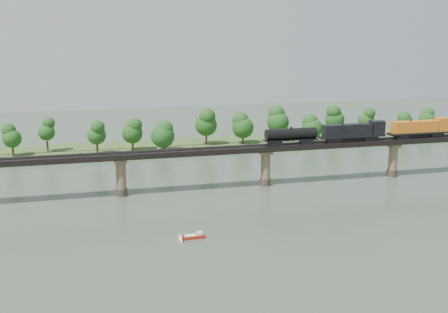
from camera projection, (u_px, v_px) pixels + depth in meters
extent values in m
plane|color=#354234|center=(307.00, 219.00, 129.92)|extent=(400.00, 400.00, 0.00)
cube|color=#334D1F|center=(218.00, 145.00, 209.95)|extent=(300.00, 24.00, 1.60)
cylinder|color=#473A2D|center=(122.00, 192.00, 148.15)|extent=(3.00, 3.00, 2.00)
cylinder|color=#7F6C53|center=(121.00, 175.00, 147.16)|extent=(2.60, 2.60, 9.00)
cube|color=#7F6C53|center=(120.00, 161.00, 146.27)|extent=(3.20, 3.20, 1.00)
cylinder|color=#473A2D|center=(265.00, 182.00, 158.00)|extent=(3.00, 3.00, 2.00)
cylinder|color=#7F6C53|center=(266.00, 166.00, 157.01)|extent=(2.60, 2.60, 9.00)
cube|color=#7F6C53|center=(266.00, 152.00, 156.13)|extent=(3.20, 3.20, 1.00)
cylinder|color=#473A2D|center=(392.00, 173.00, 167.86)|extent=(3.00, 3.00, 2.00)
cylinder|color=#7F6C53|center=(393.00, 158.00, 166.87)|extent=(2.60, 2.60, 9.00)
cube|color=#7F6C53|center=(394.00, 145.00, 165.98)|extent=(3.20, 3.20, 1.00)
cube|color=black|center=(266.00, 148.00, 155.85)|extent=(220.00, 5.00, 1.50)
cube|color=black|center=(267.00, 146.00, 154.96)|extent=(220.00, 0.12, 0.16)
cube|color=black|center=(265.00, 145.00, 156.38)|extent=(220.00, 0.12, 0.16)
cube|color=black|center=(269.00, 145.00, 153.27)|extent=(220.00, 0.10, 0.10)
cube|color=black|center=(263.00, 141.00, 157.80)|extent=(220.00, 0.10, 0.10)
cube|color=black|center=(269.00, 146.00, 153.34)|extent=(0.08, 0.08, 0.70)
cube|color=black|center=(263.00, 142.00, 157.87)|extent=(0.08, 0.08, 0.70)
cylinder|color=#382619|center=(13.00, 151.00, 186.90)|extent=(0.70, 0.70, 3.27)
sphere|color=#144213|center=(12.00, 139.00, 185.94)|extent=(6.20, 6.20, 6.20)
sphere|color=#144213|center=(11.00, 130.00, 185.34)|extent=(4.65, 4.65, 4.65)
cylinder|color=#382619|center=(48.00, 147.00, 193.58)|extent=(0.70, 0.70, 3.71)
sphere|color=#144213|center=(47.00, 132.00, 192.49)|extent=(5.67, 5.67, 5.67)
sphere|color=#144213|center=(46.00, 124.00, 191.81)|extent=(4.25, 4.25, 4.25)
cylinder|color=#382619|center=(97.00, 149.00, 190.24)|extent=(0.70, 0.70, 3.51)
sphere|color=#144213|center=(97.00, 135.00, 189.21)|extent=(6.31, 6.31, 6.31)
sphere|color=#144213|center=(96.00, 127.00, 188.57)|extent=(4.73, 4.73, 4.73)
cylinder|color=#382619|center=(133.00, 146.00, 195.65)|extent=(0.70, 0.70, 3.34)
sphere|color=#144213|center=(132.00, 133.00, 194.66)|extent=(7.18, 7.18, 7.18)
sphere|color=#144213|center=(132.00, 125.00, 194.05)|extent=(5.39, 5.39, 5.39)
cylinder|color=#382619|center=(163.00, 147.00, 195.69)|extent=(0.70, 0.70, 2.83)
sphere|color=#144213|center=(163.00, 136.00, 194.85)|extent=(8.26, 8.26, 8.26)
sphere|color=#144213|center=(163.00, 129.00, 194.33)|extent=(6.19, 6.19, 6.19)
cylinder|color=#382619|center=(206.00, 139.00, 205.90)|extent=(0.70, 0.70, 3.96)
sphere|color=#144213|center=(206.00, 125.00, 204.74)|extent=(8.07, 8.07, 8.07)
sphere|color=#144213|center=(206.00, 116.00, 204.01)|extent=(6.05, 6.05, 6.05)
cylinder|color=#382619|center=(243.00, 139.00, 207.87)|extent=(0.70, 0.70, 3.27)
sphere|color=#144213|center=(243.00, 128.00, 206.91)|extent=(8.03, 8.03, 8.03)
sphere|color=#144213|center=(243.00, 120.00, 206.31)|extent=(6.02, 6.02, 6.02)
cylinder|color=#382619|center=(278.00, 136.00, 212.39)|extent=(0.70, 0.70, 3.92)
sphere|color=#144213|center=(278.00, 122.00, 211.23)|extent=(8.29, 8.29, 8.29)
sphere|color=#144213|center=(278.00, 114.00, 210.51)|extent=(6.21, 6.21, 6.21)
cylinder|color=#382619|center=(312.00, 139.00, 208.61)|extent=(0.70, 0.70, 3.02)
sphere|color=#144213|center=(312.00, 128.00, 207.72)|extent=(7.74, 7.74, 7.74)
sphere|color=#144213|center=(312.00, 122.00, 207.17)|extent=(5.80, 5.80, 5.80)
cylinder|color=#382619|center=(334.00, 132.00, 219.97)|extent=(0.70, 0.70, 3.80)
sphere|color=#144213|center=(335.00, 120.00, 218.85)|extent=(7.47, 7.47, 7.47)
sphere|color=#144213|center=(335.00, 112.00, 218.15)|extent=(5.60, 5.60, 5.60)
cylinder|color=#382619|center=(365.00, 131.00, 223.60)|extent=(0.70, 0.70, 3.38)
sphere|color=#144213|center=(366.00, 120.00, 222.61)|extent=(6.23, 6.23, 6.23)
sphere|color=#144213|center=(366.00, 113.00, 221.98)|extent=(4.67, 4.67, 4.67)
cylinder|color=#382619|center=(404.00, 133.00, 221.54)|extent=(0.70, 0.70, 2.77)
sphere|color=#144213|center=(405.00, 124.00, 220.73)|extent=(7.04, 7.04, 7.04)
sphere|color=#144213|center=(405.00, 118.00, 220.22)|extent=(5.28, 5.28, 5.28)
cylinder|color=#382619|center=(426.00, 129.00, 229.68)|extent=(0.70, 0.70, 2.94)
sphere|color=#144213|center=(427.00, 120.00, 228.82)|extent=(6.73, 6.73, 6.73)
sphere|color=#144213|center=(427.00, 114.00, 228.28)|extent=(5.05, 5.05, 5.05)
cube|color=black|center=(436.00, 134.00, 168.85)|extent=(4.19, 2.51, 1.15)
cube|color=black|center=(402.00, 136.00, 166.01)|extent=(4.19, 2.51, 1.15)
cube|color=black|center=(419.00, 133.00, 167.27)|extent=(19.90, 3.14, 0.52)
cube|color=orange|center=(415.00, 127.00, 166.45)|extent=(14.66, 2.83, 3.35)
cube|color=orange|center=(443.00, 124.00, 168.70)|extent=(3.77, 3.14, 3.98)
cylinder|color=black|center=(419.00, 135.00, 167.39)|extent=(6.28, 1.47, 1.47)
cube|color=black|center=(370.00, 138.00, 163.43)|extent=(4.19, 2.51, 1.15)
cube|color=black|center=(334.00, 140.00, 160.59)|extent=(4.19, 2.51, 1.15)
cube|color=black|center=(352.00, 136.00, 161.85)|extent=(19.90, 3.14, 0.52)
cube|color=black|center=(347.00, 130.00, 161.03)|extent=(14.66, 2.83, 3.35)
cube|color=black|center=(377.00, 127.00, 163.29)|extent=(3.77, 3.14, 3.98)
cylinder|color=black|center=(352.00, 138.00, 161.97)|extent=(6.28, 1.47, 1.47)
cube|color=black|center=(306.00, 141.00, 158.53)|extent=(3.67, 2.30, 1.15)
cube|color=black|center=(275.00, 143.00, 156.20)|extent=(3.67, 2.30, 1.15)
cube|color=black|center=(291.00, 140.00, 157.21)|extent=(15.71, 2.51, 0.31)
cylinder|color=black|center=(291.00, 134.00, 156.84)|extent=(14.66, 3.14, 3.14)
cylinder|color=black|center=(291.00, 128.00, 156.47)|extent=(0.73, 0.73, 0.52)
cube|color=#9F2112|center=(194.00, 237.00, 117.90)|extent=(4.75, 1.91, 0.65)
cube|color=white|center=(190.00, 235.00, 117.59)|extent=(2.31, 1.51, 0.23)
cube|color=white|center=(200.00, 233.00, 118.13)|extent=(1.18, 1.18, 0.65)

